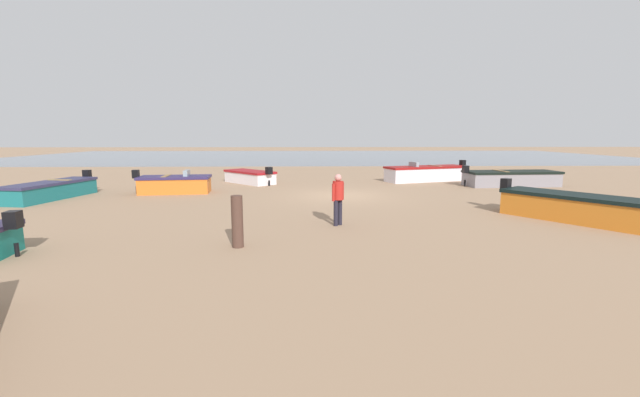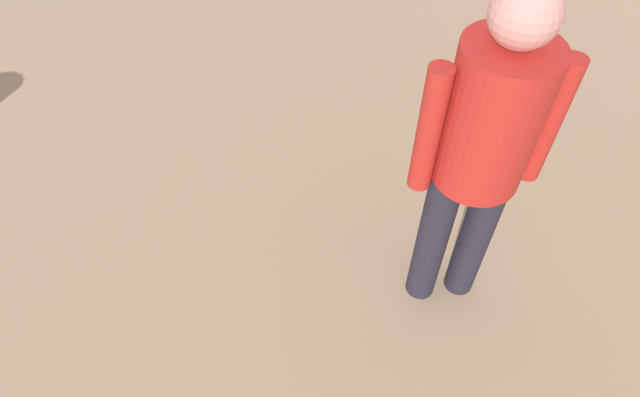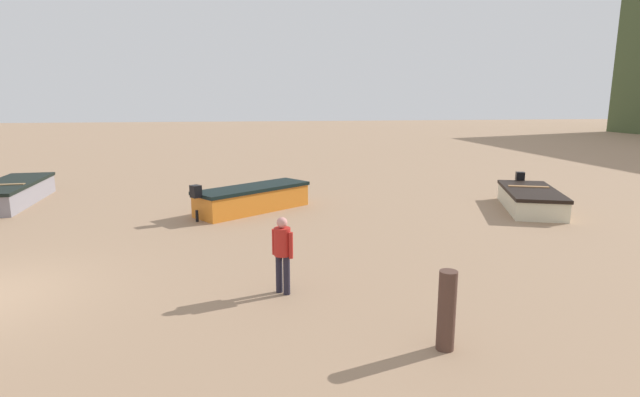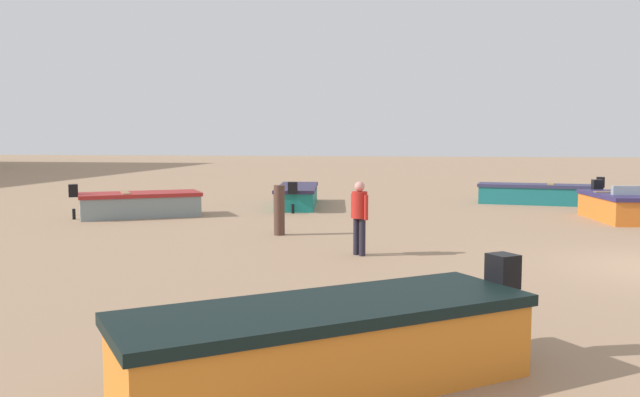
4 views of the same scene
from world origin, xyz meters
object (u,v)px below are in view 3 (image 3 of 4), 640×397
object	(u,v)px
boat_cream_2	(530,199)
beach_walker_foreground	(282,249)
boat_orange_3	(253,198)
boat_grey_4	(11,193)
mooring_post_near_water	(447,311)

from	to	relation	value
boat_cream_2	beach_walker_foreground	distance (m)	11.51
boat_orange_3	beach_walker_foreground	xyz separation A→B (m)	(7.79, 0.49, 0.50)
boat_grey_4	mooring_post_near_water	bearing A→B (deg)	-51.30
boat_cream_2	beach_walker_foreground	xyz separation A→B (m)	(6.48, -9.50, 0.56)
boat_grey_4	beach_walker_foreground	xyz separation A→B (m)	(10.40, 9.61, 0.52)
boat_cream_2	beach_walker_foreground	world-z (taller)	beach_walker_foreground
boat_cream_2	boat_grey_4	distance (m)	19.51
boat_grey_4	boat_orange_3	bearing A→B (deg)	-19.75
beach_walker_foreground	boat_cream_2	bearing A→B (deg)	78.39
boat_orange_3	mooring_post_near_water	bearing A→B (deg)	-20.68
boat_grey_4	beach_walker_foreground	distance (m)	14.17
boat_orange_3	beach_walker_foreground	size ratio (longest dim) A/B	2.66
mooring_post_near_water	boat_orange_3	bearing A→B (deg)	-164.63
boat_cream_2	boat_orange_3	xyz separation A→B (m)	(-1.32, -9.99, 0.07)
beach_walker_foreground	boat_orange_3	bearing A→B (deg)	137.71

